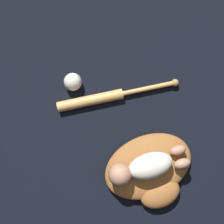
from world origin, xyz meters
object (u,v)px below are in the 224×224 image
object	(u,v)px
baby_figure	(144,168)
baseball	(73,82)
baseball_glove	(150,170)
baseball_bat	(102,98)

from	to	relation	value
baby_figure	baseball	world-z (taller)	baby_figure
baseball_glove	baby_figure	size ratio (longest dim) A/B	1.38
baseball_glove	baseball_bat	distance (m)	0.37
baseball_glove	baseball_bat	world-z (taller)	baseball_glove
baby_figure	baseball_bat	distance (m)	0.35
baseball_glove	baby_figure	bearing A→B (deg)	-62.67
baseball_bat	baseball	bearing A→B (deg)	-71.97
baseball	baby_figure	bearing A→B (deg)	84.48
baseball_glove	baseball	distance (m)	0.50
baby_figure	baseball_bat	world-z (taller)	baby_figure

